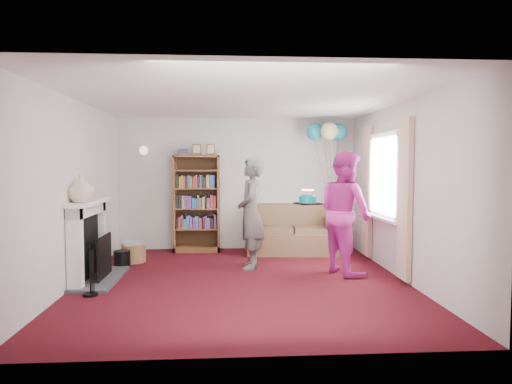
{
  "coord_description": "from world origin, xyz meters",
  "views": [
    {
      "loc": [
        -0.22,
        -6.24,
        1.63
      ],
      "look_at": [
        0.23,
        0.6,
        1.21
      ],
      "focal_mm": 32.0,
      "sensor_mm": 36.0,
      "label": 1
    }
  ],
  "objects": [
    {
      "name": "sofa",
      "position": [
        1.0,
        2.07,
        0.33
      ],
      "size": [
        1.64,
        0.87,
        0.87
      ],
      "rotation": [
        0.0,
        0.0,
        -0.09
      ],
      "color": "brown",
      "rests_on": "ground"
    },
    {
      "name": "wall_left",
      "position": [
        -2.26,
        0.0,
        1.25
      ],
      "size": [
        0.02,
        5.0,
        2.5
      ],
      "primitive_type": "cube",
      "color": "silver",
      "rests_on": "ground"
    },
    {
      "name": "ground",
      "position": [
        0.0,
        0.0,
        0.0
      ],
      "size": [
        5.0,
        5.0,
        0.0
      ],
      "primitive_type": "plane",
      "color": "#33070C",
      "rests_on": "ground"
    },
    {
      "name": "ceiling",
      "position": [
        0.0,
        0.0,
        2.5
      ],
      "size": [
        4.5,
        5.0,
        0.01
      ],
      "primitive_type": "cube",
      "color": "white",
      "rests_on": "wall_back"
    },
    {
      "name": "mantel_vase",
      "position": [
        -2.12,
        -0.15,
        1.31
      ],
      "size": [
        0.41,
        0.41,
        0.36
      ],
      "primitive_type": "imported",
      "rotation": [
        0.0,
        0.0,
        0.21
      ],
      "color": "beige",
      "rests_on": "fireplace"
    },
    {
      "name": "balloons",
      "position": [
        1.64,
        2.14,
        2.22
      ],
      "size": [
        0.76,
        0.76,
        1.72
      ],
      "color": "#3F3F3F",
      "rests_on": "ground"
    },
    {
      "name": "fireplace",
      "position": [
        -2.09,
        0.19,
        0.51
      ],
      "size": [
        0.55,
        1.8,
        1.12
      ],
      "color": "#3F3F42",
      "rests_on": "ground"
    },
    {
      "name": "bookcase",
      "position": [
        -0.77,
        2.3,
        0.88
      ],
      "size": [
        0.85,
        0.42,
        2.0
      ],
      "color": "#472B14",
      "rests_on": "ground"
    },
    {
      "name": "window_bay",
      "position": [
        2.21,
        0.6,
        1.2
      ],
      "size": [
        0.14,
        2.02,
        2.2
      ],
      "color": "white",
      "rests_on": "ground"
    },
    {
      "name": "birthday_cake",
      "position": [
        1.01,
        0.54,
        1.09
      ],
      "size": [
        0.33,
        0.33,
        0.22
      ],
      "rotation": [
        0.0,
        0.0,
        0.32
      ],
      "color": "black",
      "rests_on": "ground"
    },
    {
      "name": "person_striped",
      "position": [
        0.16,
        0.81,
        0.87
      ],
      "size": [
        0.48,
        0.67,
        1.73
      ],
      "primitive_type": "imported",
      "rotation": [
        0.0,
        0.0,
        -1.68
      ],
      "color": "black",
      "rests_on": "ground"
    },
    {
      "name": "wall_back",
      "position": [
        0.0,
        2.51,
        1.25
      ],
      "size": [
        4.5,
        0.02,
        2.5
      ],
      "primitive_type": "cube",
      "color": "silver",
      "rests_on": "ground"
    },
    {
      "name": "wall_right",
      "position": [
        2.26,
        0.0,
        1.25
      ],
      "size": [
        0.02,
        5.0,
        2.5
      ],
      "primitive_type": "cube",
      "color": "silver",
      "rests_on": "ground"
    },
    {
      "name": "person_magenta",
      "position": [
        1.54,
        0.39,
        0.91
      ],
      "size": [
        0.96,
        1.07,
        1.82
      ],
      "primitive_type": "imported",
      "rotation": [
        0.0,
        0.0,
        1.94
      ],
      "color": "#C1268D",
      "rests_on": "ground"
    },
    {
      "name": "wall_sconce",
      "position": [
        -1.75,
        2.36,
        1.88
      ],
      "size": [
        0.16,
        0.23,
        0.16
      ],
      "color": "gold",
      "rests_on": "ground"
    },
    {
      "name": "wicker_basket",
      "position": [
        -1.76,
        1.37,
        0.16
      ],
      "size": [
        0.4,
        0.4,
        0.36
      ],
      "rotation": [
        0.0,
        0.0,
        0.02
      ],
      "color": "olive",
      "rests_on": "ground"
    }
  ]
}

